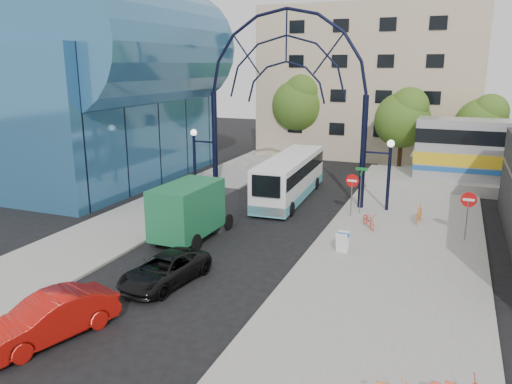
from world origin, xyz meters
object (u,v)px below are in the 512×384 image
at_px(tree_north_c, 484,122).
at_px(green_truck, 195,209).
at_px(bike_near_a, 369,220).
at_px(sandwich_board, 342,240).
at_px(do_not_enter_sign, 468,204).
at_px(street_name_sign, 361,181).
at_px(tree_north_b, 300,102).
at_px(tree_north_a, 404,117).
at_px(red_sedan, 49,318).
at_px(black_suv, 165,270).
at_px(bike_near_b, 419,214).
at_px(gateway_arch, 286,67).
at_px(city_bus, 290,177).
at_px(stop_sign, 352,185).

distance_m(tree_north_c, green_truck, 26.54).
bearing_deg(bike_near_a, sandwich_board, -127.17).
bearing_deg(do_not_enter_sign, sandwich_board, -143.32).
bearing_deg(sandwich_board, tree_north_c, 73.45).
height_order(street_name_sign, tree_north_b, tree_north_b).
bearing_deg(street_name_sign, tree_north_c, 65.69).
distance_m(do_not_enter_sign, tree_north_a, 16.86).
relative_size(do_not_enter_sign, red_sedan, 0.55).
relative_size(sandwich_board, tree_north_c, 0.15).
xyz_separation_m(tree_north_a, tree_north_b, (-10.00, 4.00, 0.66)).
xyz_separation_m(black_suv, bike_near_a, (6.61, 10.09, -0.05)).
distance_m(green_truck, bike_near_b, 12.52).
relative_size(gateway_arch, bike_near_b, 8.36).
bearing_deg(do_not_enter_sign, gateway_arch, 160.01).
relative_size(black_suv, bike_near_b, 2.65).
bearing_deg(bike_near_b, sandwich_board, -109.47).
height_order(gateway_arch, tree_north_a, gateway_arch).
relative_size(tree_north_b, city_bus, 0.76).
distance_m(tree_north_a, bike_near_b, 14.51).
relative_size(do_not_enter_sign, bike_near_b, 1.52).
height_order(stop_sign, red_sedan, stop_sign).
distance_m(stop_sign, tree_north_c, 17.68).
xyz_separation_m(stop_sign, bike_near_b, (3.80, 0.20, -1.38)).
xyz_separation_m(tree_north_a, city_bus, (-5.97, -11.20, -3.11)).
bearing_deg(bike_near_a, green_truck, 179.21).
relative_size(city_bus, green_truck, 1.76).
height_order(do_not_enter_sign, sandwich_board, do_not_enter_sign).
relative_size(green_truck, bike_near_a, 3.64).
xyz_separation_m(sandwich_board, city_bus, (-5.45, 8.75, 0.75)).
bearing_deg(gateway_arch, sandwich_board, -55.09).
relative_size(gateway_arch, street_name_sign, 4.87).
height_order(gateway_arch, bike_near_a, gateway_arch).
distance_m(sandwich_board, bike_near_a, 4.25).
relative_size(stop_sign, do_not_enter_sign, 1.01).
xyz_separation_m(stop_sign, sandwich_board, (0.80, -6.02, -1.25)).
height_order(gateway_arch, sandwich_board, gateway_arch).
height_order(stop_sign, green_truck, green_truck).
distance_m(tree_north_a, city_bus, 13.07).
distance_m(street_name_sign, tree_north_b, 19.81).
height_order(city_bus, black_suv, city_bus).
xyz_separation_m(gateway_arch, bike_near_a, (6.15, -3.82, -8.01)).
relative_size(tree_north_c, bike_near_a, 3.97).
relative_size(street_name_sign, tree_north_c, 0.43).
relative_size(tree_north_a, red_sedan, 1.57).
bearing_deg(black_suv, city_bus, 95.83).
height_order(tree_north_a, city_bus, tree_north_a).
bearing_deg(stop_sign, red_sedan, -110.91).
bearing_deg(tree_north_b, red_sedan, -86.39).
height_order(do_not_enter_sign, tree_north_b, tree_north_b).
bearing_deg(green_truck, stop_sign, 44.51).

